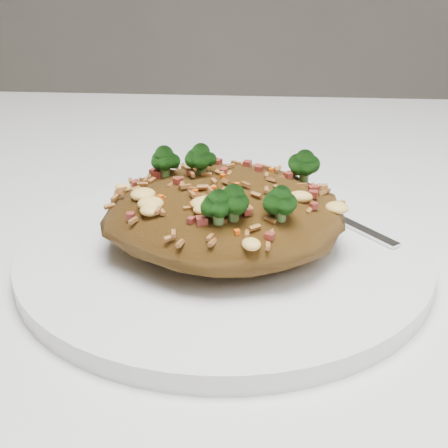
% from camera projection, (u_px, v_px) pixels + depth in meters
% --- Properties ---
extents(dining_table, '(1.20, 0.80, 0.75)m').
position_uv_depth(dining_table, '(336.00, 311.00, 0.55)').
color(dining_table, white).
rests_on(dining_table, ground).
extents(plate, '(0.29, 0.29, 0.01)m').
position_uv_depth(plate, '(224.00, 251.00, 0.45)').
color(plate, white).
rests_on(plate, dining_table).
extents(fried_rice, '(0.17, 0.15, 0.07)m').
position_uv_depth(fried_rice, '(224.00, 204.00, 0.43)').
color(fried_rice, brown).
rests_on(fried_rice, plate).
extents(fork, '(0.12, 0.13, 0.00)m').
position_uv_depth(fork, '(324.00, 211.00, 0.49)').
color(fork, silver).
rests_on(fork, plate).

